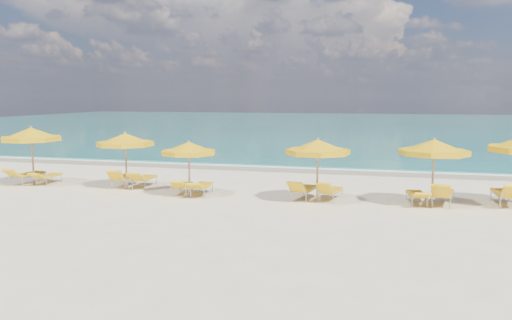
# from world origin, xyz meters

# --- Properties ---
(ground_plane) EXTENTS (120.00, 120.00, 0.00)m
(ground_plane) POSITION_xyz_m (0.00, 0.00, 0.00)
(ground_plane) COLOR beige
(ocean) EXTENTS (120.00, 80.00, 0.30)m
(ocean) POSITION_xyz_m (0.00, 48.00, 0.00)
(ocean) COLOR #12675C
(ocean) RESTS_ON ground
(wet_sand_band) EXTENTS (120.00, 2.60, 0.01)m
(wet_sand_band) POSITION_xyz_m (0.00, 7.40, 0.00)
(wet_sand_band) COLOR tan
(wet_sand_band) RESTS_ON ground
(foam_line) EXTENTS (120.00, 1.20, 0.03)m
(foam_line) POSITION_xyz_m (0.00, 8.20, 0.00)
(foam_line) COLOR white
(foam_line) RESTS_ON ground
(whitecap_near) EXTENTS (14.00, 0.36, 0.05)m
(whitecap_near) POSITION_xyz_m (-6.00, 17.00, 0.00)
(whitecap_near) COLOR white
(whitecap_near) RESTS_ON ground
(whitecap_far) EXTENTS (18.00, 0.30, 0.05)m
(whitecap_far) POSITION_xyz_m (8.00, 24.00, 0.00)
(whitecap_far) COLOR white
(whitecap_far) RESTS_ON ground
(umbrella_1) EXTENTS (3.12, 3.12, 2.51)m
(umbrella_1) POSITION_xyz_m (-9.44, 0.14, 2.14)
(umbrella_1) COLOR #AC7F56
(umbrella_1) RESTS_ON ground
(umbrella_2) EXTENTS (3.01, 3.01, 2.33)m
(umbrella_2) POSITION_xyz_m (-5.17, 0.34, 1.99)
(umbrella_2) COLOR #AC7F56
(umbrella_2) RESTS_ON ground
(umbrella_3) EXTENTS (2.30, 2.30, 2.12)m
(umbrella_3) POSITION_xyz_m (-2.10, -0.47, 1.80)
(umbrella_3) COLOR #AC7F56
(umbrella_3) RESTS_ON ground
(umbrella_4) EXTENTS (2.73, 2.73, 2.31)m
(umbrella_4) POSITION_xyz_m (2.74, -0.44, 1.97)
(umbrella_4) COLOR #AC7F56
(umbrella_4) RESTS_ON ground
(umbrella_5) EXTENTS (2.68, 2.68, 2.37)m
(umbrella_5) POSITION_xyz_m (6.63, -0.05, 2.02)
(umbrella_5) COLOR #AC7F56
(umbrella_5) RESTS_ON ground
(lounger_1_left) EXTENTS (0.80, 1.97, 0.80)m
(lounger_1_left) POSITION_xyz_m (-9.94, 0.39, 0.23)
(lounger_1_left) COLOR #A5A8AD
(lounger_1_left) RESTS_ON ground
(lounger_1_right) EXTENTS (0.59, 1.69, 0.63)m
(lounger_1_right) POSITION_xyz_m (-9.02, 0.54, 0.20)
(lounger_1_right) COLOR #A5A8AD
(lounger_1_right) RESTS_ON ground
(lounger_2_left) EXTENTS (0.80, 1.87, 0.85)m
(lounger_2_left) POSITION_xyz_m (-5.52, 0.74, 0.23)
(lounger_2_left) COLOR #A5A8AD
(lounger_2_left) RESTS_ON ground
(lounger_2_right) EXTENTS (0.68, 1.83, 0.77)m
(lounger_2_right) POSITION_xyz_m (-4.63, 0.83, 0.22)
(lounger_2_right) COLOR #A5A8AD
(lounger_2_right) RESTS_ON ground
(lounger_3_left) EXTENTS (0.79, 1.70, 0.70)m
(lounger_3_left) POSITION_xyz_m (-2.50, -0.17, 0.20)
(lounger_3_left) COLOR #A5A8AD
(lounger_3_left) RESTS_ON ground
(lounger_3_right) EXTENTS (0.69, 1.85, 0.68)m
(lounger_3_right) POSITION_xyz_m (-1.72, -0.17, 0.21)
(lounger_3_right) COLOR #A5A8AD
(lounger_3_right) RESTS_ON ground
(lounger_4_left) EXTENTS (0.97, 1.90, 0.83)m
(lounger_4_left) POSITION_xyz_m (2.20, 0.09, 0.23)
(lounger_4_left) COLOR #A5A8AD
(lounger_4_left) RESTS_ON ground
(lounger_4_right) EXTENTS (0.87, 1.71, 0.80)m
(lounger_4_right) POSITION_xyz_m (3.16, 0.14, 0.21)
(lounger_4_right) COLOR #A5A8AD
(lounger_4_right) RESTS_ON ground
(lounger_5_left) EXTENTS (0.77, 1.78, 0.62)m
(lounger_5_left) POSITION_xyz_m (6.15, 0.23, 0.20)
(lounger_5_left) COLOR #A5A8AD
(lounger_5_left) RESTS_ON ground
(lounger_5_right) EXTENTS (0.96, 1.94, 0.92)m
(lounger_5_right) POSITION_xyz_m (7.02, 0.29, 0.24)
(lounger_5_right) COLOR #A5A8AD
(lounger_5_right) RESTS_ON ground
(lounger_6_left) EXTENTS (0.73, 1.99, 0.94)m
(lounger_6_left) POSITION_xyz_m (9.11, 0.75, 0.25)
(lounger_6_left) COLOR #A5A8AD
(lounger_6_left) RESTS_ON ground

